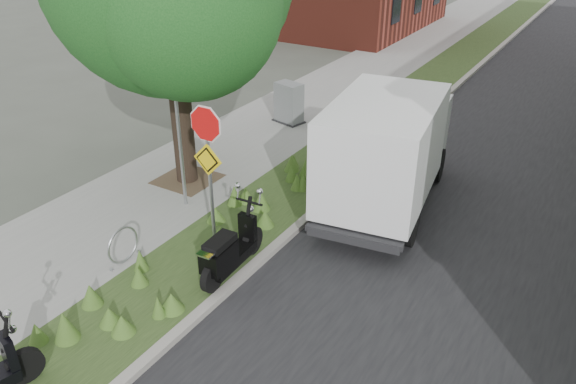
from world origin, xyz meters
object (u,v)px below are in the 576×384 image
box_truck (388,147)px  utility_cabinet (289,104)px  sign_assembly (208,152)px  scooter_near (226,256)px

box_truck → utility_cabinet: box_truck is taller
box_truck → utility_cabinet: 5.69m
utility_cabinet → sign_assembly: bearing=-70.3°
sign_assembly → scooter_near: (0.71, -0.53, -1.75)m
sign_assembly → box_truck: sign_assembly is taller
sign_assembly → box_truck: (2.07, 3.72, -0.82)m
scooter_near → sign_assembly: bearing=143.5°
scooter_near → box_truck: (1.36, 4.25, 0.94)m
box_truck → utility_cabinet: size_ratio=4.28×
scooter_near → box_truck: 4.56m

